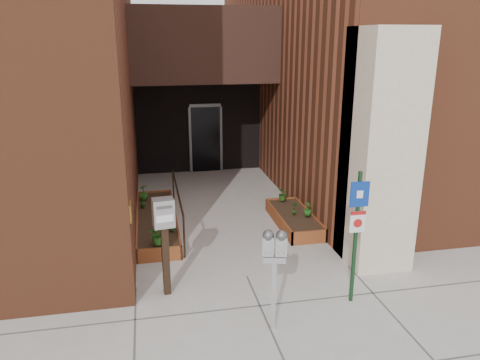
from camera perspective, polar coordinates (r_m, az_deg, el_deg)
ground at (r=8.77m, az=0.85°, el=-11.69°), size 80.00×80.00×0.00m
architecture at (r=14.50m, az=-5.97°, el=19.97°), size 20.00×14.60×10.00m
planter_left at (r=11.00m, az=-10.13°, el=-5.03°), size 0.90×3.60×0.30m
planter_right at (r=11.02m, az=6.59°, el=-4.81°), size 0.80×2.20×0.30m
handrail at (r=10.75m, az=-7.63°, el=-1.94°), size 0.04×3.34×0.90m
parking_meter at (r=6.80m, az=4.22°, el=-8.92°), size 0.37×0.21×1.60m
sign_post at (r=7.65m, az=14.06°, el=-5.25°), size 0.31×0.08×2.24m
payment_dropbox at (r=7.80m, az=-9.24°, el=-5.61°), size 0.37×0.30×1.72m
shrub_left_a at (r=9.38m, az=-10.00°, el=-6.54°), size 0.52×0.52×0.41m
shrub_left_b at (r=10.00m, az=-8.34°, el=-5.17°), size 0.25×0.25×0.33m
shrub_left_c at (r=11.98m, az=-11.66°, el=-1.47°), size 0.29×0.29×0.37m
shrub_left_d at (r=11.44m, az=-11.81°, el=-2.34°), size 0.27×0.27×0.38m
shrub_right_a at (r=10.79m, az=8.26°, el=-3.48°), size 0.24×0.24×0.33m
shrub_right_b at (r=10.83m, az=6.67°, el=-3.44°), size 0.18×0.18×0.30m
shrub_right_c at (r=11.71m, az=5.23°, el=-1.70°), size 0.38×0.38×0.33m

